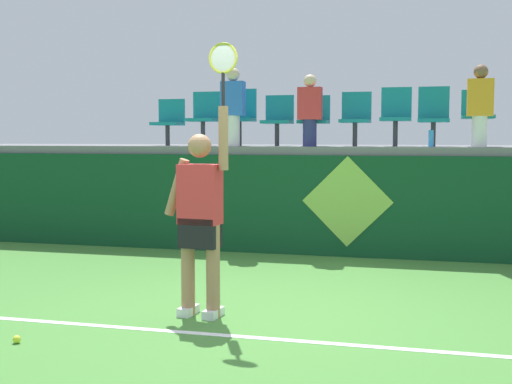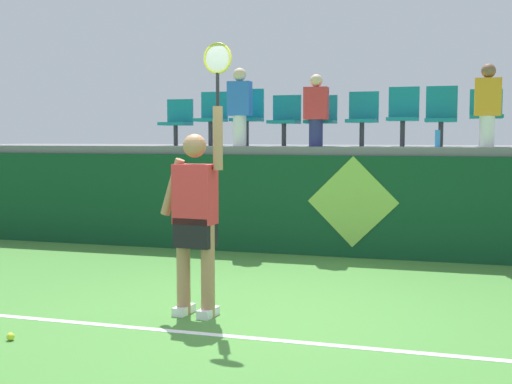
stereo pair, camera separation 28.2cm
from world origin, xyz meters
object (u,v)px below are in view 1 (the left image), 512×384
object	(u,v)px
stadium_chair_3	(278,118)
spectator_0	(480,104)
water_bottle	(431,139)
stadium_chair_4	(314,118)
stadium_chair_6	(396,114)
stadium_chair_8	(478,113)
stadium_chair_7	(434,114)
tennis_ball	(17,339)
stadium_chair_2	(241,114)
stadium_chair_0	(169,120)
spectator_2	(310,109)
stadium_chair_5	(356,116)
spectator_1	(233,105)
stadium_chair_1	(204,115)
tennis_player	(201,214)

from	to	relation	value
stadium_chair_3	spectator_0	xyz separation A→B (m)	(2.90, -0.43, 0.15)
water_bottle	stadium_chair_4	world-z (taller)	stadium_chair_4
stadium_chair_6	stadium_chair_8	distance (m)	1.14
stadium_chair_3	stadium_chair_7	world-z (taller)	stadium_chair_7
tennis_ball	stadium_chair_8	distance (m)	6.90
stadium_chair_2	tennis_ball	bearing A→B (deg)	-94.29
stadium_chair_0	spectator_0	world-z (taller)	spectator_0
stadium_chair_2	stadium_chair_3	distance (m)	0.60
water_bottle	spectator_2	distance (m)	1.76
stadium_chair_5	spectator_1	bearing A→B (deg)	-166.62
stadium_chair_1	stadium_chair_6	bearing A→B (deg)	0.05
stadium_chair_0	stadium_chair_5	bearing A→B (deg)	0.08
water_bottle	tennis_ball	bearing A→B (deg)	-124.15
tennis_player	stadium_chair_7	xyz separation A→B (m)	(2.11, 4.18, 1.05)
stadium_chair_6	stadium_chair_7	world-z (taller)	same
spectator_0	stadium_chair_4	bearing A→B (deg)	169.65
stadium_chair_6	stadium_chair_8	size ratio (longest dim) A/B	1.07
stadium_chair_1	stadium_chair_5	world-z (taller)	stadium_chair_1
stadium_chair_6	stadium_chair_0	bearing A→B (deg)	-179.88
water_bottle	stadium_chair_6	size ratio (longest dim) A/B	0.27
stadium_chair_5	spectator_1	size ratio (longest dim) A/B	0.70
stadium_chair_1	stadium_chair_8	distance (m)	4.09
stadium_chair_5	spectator_2	size ratio (longest dim) A/B	0.78
stadium_chair_6	water_bottle	bearing A→B (deg)	-47.04
tennis_ball	spectator_1	world-z (taller)	spectator_1
stadium_chair_7	spectator_0	bearing A→B (deg)	-35.89
tennis_player	stadium_chair_2	size ratio (longest dim) A/B	2.86
tennis_ball	stadium_chair_5	xyz separation A→B (m)	(2.18, 5.35, 1.96)
tennis_player	stadium_chair_2	world-z (taller)	tennis_player
water_bottle	spectator_1	distance (m)	2.91
water_bottle	stadium_chair_3	world-z (taller)	stadium_chair_3
stadium_chair_6	spectator_2	xyz separation A→B (m)	(-1.20, -0.41, 0.06)
stadium_chair_2	spectator_0	size ratio (longest dim) A/B	0.80
stadium_chair_1	stadium_chair_2	xyz separation A→B (m)	(0.59, 0.00, 0.01)
stadium_chair_3	spectator_1	size ratio (longest dim) A/B	0.67
stadium_chair_5	stadium_chair_7	xyz separation A→B (m)	(1.12, 0.01, 0.02)
water_bottle	stadium_chair_1	size ratio (longest dim) A/B	0.27
water_bottle	stadium_chair_1	world-z (taller)	stadium_chair_1
stadium_chair_0	stadium_chair_8	xyz separation A→B (m)	(4.68, -0.00, 0.06)
stadium_chair_0	spectator_1	bearing A→B (deg)	-19.43
tennis_ball	tennis_player	bearing A→B (deg)	44.54
stadium_chair_4	spectator_0	xyz separation A→B (m)	(2.34, -0.43, 0.15)
tennis_player	stadium_chair_7	distance (m)	4.80
water_bottle	stadium_chair_2	distance (m)	2.94
stadium_chair_6	stadium_chair_8	world-z (taller)	stadium_chair_6
stadium_chair_7	stadium_chair_8	bearing A→B (deg)	-1.15
stadium_chair_3	stadium_chair_8	size ratio (longest dim) A/B	0.96
stadium_chair_8	stadium_chair_5	bearing A→B (deg)	179.79
stadium_chair_3	stadium_chair_2	bearing A→B (deg)	179.37
stadium_chair_0	stadium_chair_8	distance (m)	4.68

